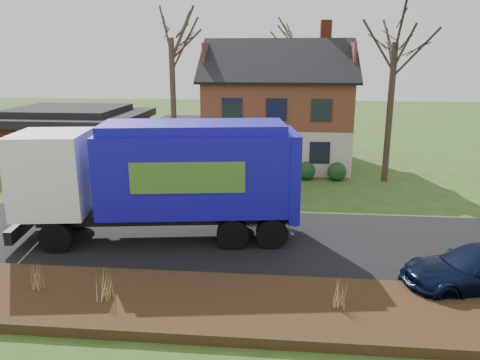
{
  "coord_description": "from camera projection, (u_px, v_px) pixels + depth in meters",
  "views": [
    {
      "loc": [
        2.54,
        -17.17,
        7.06
      ],
      "look_at": [
        0.62,
        2.5,
        1.78
      ],
      "focal_mm": 35.0,
      "sensor_mm": 36.0,
      "label": 1
    }
  ],
  "objects": [
    {
      "name": "garbage_truck",
      "position": [
        165.0,
        173.0,
        18.0
      ],
      "size": [
        11.08,
        4.41,
        4.62
      ],
      "rotation": [
        0.0,
        0.0,
        0.15
      ],
      "color": "black",
      "rests_on": "ground"
    },
    {
      "name": "silver_sedan",
      "position": [
        193.0,
        188.0,
        23.02
      ],
      "size": [
        4.46,
        1.62,
        1.46
      ],
      "primitive_type": "imported",
      "rotation": [
        0.0,
        0.0,
        1.55
      ],
      "color": "#B2B6BA",
      "rests_on": "ground"
    },
    {
      "name": "main_house",
      "position": [
        270.0,
        103.0,
        30.77
      ],
      "size": [
        12.95,
        8.95,
        9.26
      ],
      "color": "beige",
      "rests_on": "ground"
    },
    {
      "name": "tree_front_west",
      "position": [
        170.0,
        16.0,
        26.68
      ],
      "size": [
        3.77,
        3.77,
        11.2
      ],
      "color": "#453429",
      "rests_on": "ground"
    },
    {
      "name": "ground",
      "position": [
        218.0,
        239.0,
        18.57
      ],
      "size": [
        120.0,
        120.0,
        0.0
      ],
      "primitive_type": "plane",
      "color": "#304B19",
      "rests_on": "ground"
    },
    {
      "name": "tree_back",
      "position": [
        297.0,
        29.0,
        36.18
      ],
      "size": [
        3.42,
        3.42,
        10.84
      ],
      "color": "#413827",
      "rests_on": "ground"
    },
    {
      "name": "road",
      "position": [
        218.0,
        239.0,
        18.57
      ],
      "size": [
        80.0,
        7.0,
        0.02
      ],
      "primitive_type": "cube",
      "color": "black",
      "rests_on": "ground"
    },
    {
      "name": "grass_clump_east",
      "position": [
        339.0,
        294.0,
        12.89
      ],
      "size": [
        0.32,
        0.27,
        0.81
      ],
      "color": "tan",
      "rests_on": "mulch_verge"
    },
    {
      "name": "ranch_house",
      "position": [
        70.0,
        135.0,
        31.73
      ],
      "size": [
        9.8,
        8.2,
        3.7
      ],
      "color": "brown",
      "rests_on": "ground"
    },
    {
      "name": "mulch_verge",
      "position": [
        192.0,
        304.0,
        13.44
      ],
      "size": [
        80.0,
        3.5,
        0.3
      ],
      "primitive_type": "cube",
      "color": "black",
      "rests_on": "ground"
    },
    {
      "name": "tree_front_east",
      "position": [
        398.0,
        17.0,
        24.86
      ],
      "size": [
        3.99,
        3.99,
        11.08
      ],
      "color": "#3B2D23",
      "rests_on": "ground"
    },
    {
      "name": "grass_clump_mid",
      "position": [
        104.0,
        285.0,
        13.24
      ],
      "size": [
        0.33,
        0.27,
        0.93
      ],
      "color": "tan",
      "rests_on": "mulch_verge"
    },
    {
      "name": "grass_clump_west",
      "position": [
        39.0,
        276.0,
        13.9
      ],
      "size": [
        0.31,
        0.26,
        0.83
      ],
      "color": "#9D7645",
      "rests_on": "mulch_verge"
    }
  ]
}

